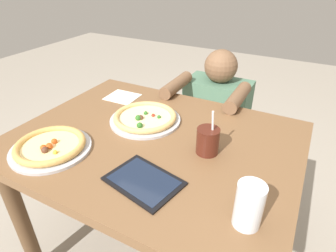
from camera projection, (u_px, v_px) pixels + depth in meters
name	position (u px, v px, depth m)	size (l,w,h in m)	color
ground_plane	(157.00, 252.00, 1.55)	(8.00, 8.00, 0.00)	#9E9384
dining_table	(154.00, 160.00, 1.22)	(1.16, 0.90, 0.75)	brown
pizza_near	(50.00, 146.00, 1.08)	(0.31, 0.31, 0.04)	#B7B7BC
pizza_far	(145.00, 118.00, 1.28)	(0.32, 0.32, 0.04)	#B7B7BC
drink_cup_colored	(208.00, 141.00, 1.05)	(0.09, 0.09, 0.18)	#4C1E14
water_cup_clear	(249.00, 205.00, 0.75)	(0.08, 0.08, 0.14)	silver
paper_napkin	(122.00, 97.00, 1.51)	(0.16, 0.14, 0.00)	white
tablet	(144.00, 181.00, 0.93)	(0.27, 0.22, 0.01)	black
diner_seated	(214.00, 129.00, 1.85)	(0.42, 0.52, 0.95)	#333847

